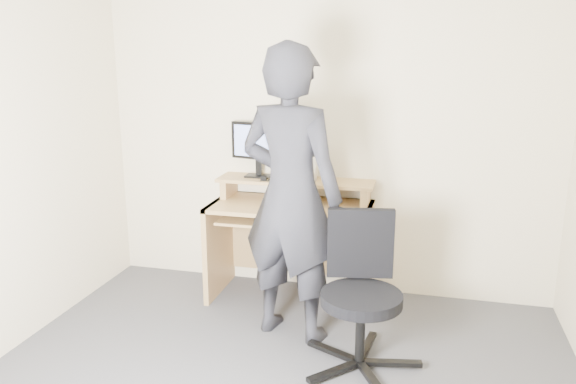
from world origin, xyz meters
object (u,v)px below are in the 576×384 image
at_px(office_chair, 361,286).
at_px(monitor, 258,145).
at_px(desk, 293,227).
at_px(person, 291,196).

bearing_deg(office_chair, monitor, 123.13).
bearing_deg(desk, monitor, 164.03).
relative_size(desk, person, 0.62).
height_order(office_chair, person, person).
height_order(monitor, person, person).
relative_size(monitor, person, 0.23).
xyz_separation_m(desk, office_chair, (0.63, -0.88, -0.05)).
distance_m(desk, monitor, 0.69).
distance_m(monitor, person, 0.86).
bearing_deg(monitor, person, -46.75).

